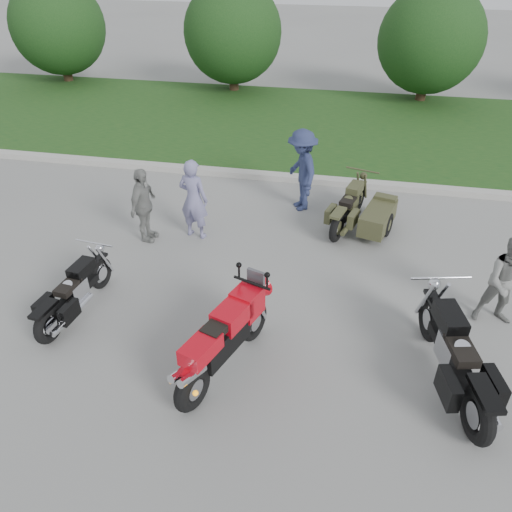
% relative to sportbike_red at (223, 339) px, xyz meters
% --- Properties ---
extents(ground, '(80.00, 80.00, 0.00)m').
position_rel_sportbike_red_xyz_m(ground, '(-0.22, 0.71, -0.63)').
color(ground, gray).
rests_on(ground, ground).
extents(curb, '(60.00, 0.30, 0.15)m').
position_rel_sportbike_red_xyz_m(curb, '(-0.22, 6.71, -0.55)').
color(curb, '#B2B0A8').
rests_on(curb, ground).
extents(grass_strip, '(60.00, 8.00, 0.14)m').
position_rel_sportbike_red_xyz_m(grass_strip, '(-0.22, 10.86, -0.56)').
color(grass_strip, '#35581E').
rests_on(grass_strip, ground).
extents(tree_far_left, '(3.60, 3.60, 4.00)m').
position_rel_sportbike_red_xyz_m(tree_far_left, '(-10.22, 14.21, 1.57)').
color(tree_far_left, '#3F2B1C').
rests_on(tree_far_left, ground).
extents(tree_mid_left, '(3.60, 3.60, 4.00)m').
position_rel_sportbike_red_xyz_m(tree_mid_left, '(-3.22, 14.21, 1.57)').
color(tree_mid_left, '#3F2B1C').
rests_on(tree_mid_left, ground).
extents(tree_mid_right, '(3.60, 3.60, 4.00)m').
position_rel_sportbike_red_xyz_m(tree_mid_right, '(3.78, 14.21, 1.57)').
color(tree_mid_right, '#3F2B1C').
rests_on(tree_mid_right, ground).
extents(sportbike_red, '(0.96, 2.17, 1.07)m').
position_rel_sportbike_red_xyz_m(sportbike_red, '(0.00, 0.00, 0.00)').
color(sportbike_red, black).
rests_on(sportbike_red, ground).
extents(cruiser_left, '(0.44, 2.07, 0.80)m').
position_rel_sportbike_red_xyz_m(cruiser_left, '(-2.75, 0.75, -0.22)').
color(cruiser_left, black).
rests_on(cruiser_left, ground).
extents(cruiser_right, '(0.83, 2.55, 1.00)m').
position_rel_sportbike_red_xyz_m(cruiser_right, '(3.21, 0.34, -0.12)').
color(cruiser_right, black).
rests_on(cruiser_right, ground).
extents(cruiser_sidecar, '(1.40, 2.12, 0.83)m').
position_rel_sportbike_red_xyz_m(cruiser_sidecar, '(1.93, 4.53, -0.24)').
color(cruiser_sidecar, black).
rests_on(cruiser_sidecar, ground).
extents(person_stripe, '(0.69, 0.52, 1.71)m').
position_rel_sportbike_red_xyz_m(person_stripe, '(-1.53, 3.62, 0.23)').
color(person_stripe, '#7F7CA9').
rests_on(person_stripe, ground).
extents(person_grey, '(0.80, 0.64, 1.59)m').
position_rel_sportbike_red_xyz_m(person_grey, '(4.13, 1.96, 0.17)').
color(person_grey, gray).
rests_on(person_grey, ground).
extents(person_denim, '(1.14, 1.38, 1.86)m').
position_rel_sportbike_red_xyz_m(person_denim, '(0.46, 5.29, 0.30)').
color(person_denim, navy).
rests_on(person_denim, ground).
extents(person_back, '(0.46, 0.95, 1.57)m').
position_rel_sportbike_red_xyz_m(person_back, '(-2.48, 3.28, 0.16)').
color(person_back, gray).
rests_on(person_back, ground).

